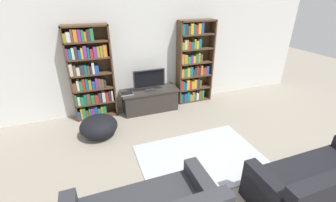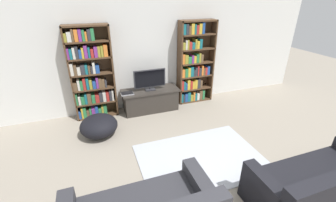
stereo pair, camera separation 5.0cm
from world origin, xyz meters
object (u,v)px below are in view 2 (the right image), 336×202
at_px(tv_stand, 150,100).
at_px(couch_right_sofa, 319,185).
at_px(laptop, 127,93).
at_px(bookshelf_right, 193,65).
at_px(television, 150,79).
at_px(beanbag_ottoman, 99,126).
at_px(bookshelf_left, 91,75).

height_order(tv_stand, couch_right_sofa, couch_right_sofa).
bearing_deg(laptop, bookshelf_right, 6.83).
relative_size(television, beanbag_ottoman, 1.02).
bearing_deg(television, beanbag_ottoman, -151.00).
xyz_separation_m(bookshelf_right, television, (-1.21, -0.17, -0.20)).
height_order(television, laptop, television).
height_order(bookshelf_left, laptop, bookshelf_left).
distance_m(bookshelf_left, couch_right_sofa, 4.57).
relative_size(tv_stand, television, 1.80).
distance_m(bookshelf_right, television, 1.24).
xyz_separation_m(television, couch_right_sofa, (1.44, -3.42, -0.53)).
relative_size(tv_stand, couch_right_sofa, 0.72).
height_order(laptop, beanbag_ottoman, laptop).
relative_size(bookshelf_left, couch_right_sofa, 1.09).
bearing_deg(tv_stand, beanbag_ottoman, -150.69).
xyz_separation_m(couch_right_sofa, beanbag_ottoman, (-2.73, 2.70, -0.06)).
relative_size(bookshelf_right, beanbag_ottoman, 2.78).
bearing_deg(couch_right_sofa, television, 112.81).
bearing_deg(couch_right_sofa, laptop, 120.76).
bearing_deg(bookshelf_right, television, -172.15).
bearing_deg(television, bookshelf_right, 7.85).
bearing_deg(bookshelf_right, tv_stand, -172.57).
bearing_deg(beanbag_ottoman, bookshelf_left, 90.60).
height_order(bookshelf_right, tv_stand, bookshelf_right).
xyz_separation_m(tv_stand, beanbag_ottoman, (-1.29, -0.73, -0.06)).
xyz_separation_m(laptop, couch_right_sofa, (2.01, -3.37, -0.27)).
bearing_deg(tv_stand, couch_right_sofa, -67.25).
xyz_separation_m(bookshelf_right, laptop, (-1.78, -0.21, -0.45)).
bearing_deg(beanbag_ottoman, television, 29.00).
distance_m(bookshelf_left, television, 1.33).
bearing_deg(beanbag_ottoman, couch_right_sofa, -44.68).
relative_size(couch_right_sofa, beanbag_ottoman, 2.55).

